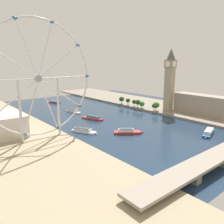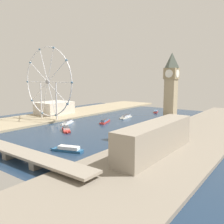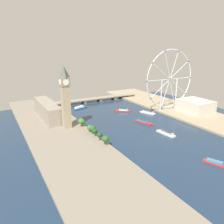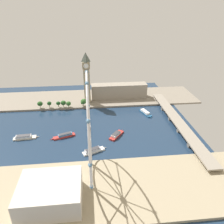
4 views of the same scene
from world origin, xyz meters
name	(u,v)px [view 3 (image 3 of 4)]	position (x,y,z in m)	size (l,w,h in m)	color
ground_plane	(141,127)	(0.00, 0.00, 0.00)	(412.08, 412.08, 0.00)	#1E334C
riverbank_left	(66,142)	(-121.04, 0.00, 1.50)	(90.00, 520.00, 3.00)	gray
riverbank_right	(195,115)	(121.04, 0.00, 1.50)	(90.00, 520.00, 3.00)	tan
clock_tower	(65,97)	(-103.22, 46.66, 50.79)	(14.05, 14.05, 91.79)	tan
parliament_block	(47,110)	(-117.08, 108.23, 16.61)	(22.00, 107.14, 27.22)	gray
tree_row_embankment	(91,128)	(-81.56, 5.38, 10.93)	(12.19, 86.44, 13.20)	#513823
ferris_wheel	(170,80)	(101.17, 49.26, 60.56)	(113.07, 3.20, 113.42)	silver
riverside_hall	(195,106)	(133.48, 11.26, 13.89)	(47.42, 56.83, 21.78)	beige
river_bridge	(92,99)	(0.00, 184.43, 6.19)	(224.08, 17.53, 8.11)	gray
tour_boat_0	(148,112)	(55.14, 52.42, 2.24)	(18.09, 32.79, 5.26)	white
tour_boat_1	(166,133)	(13.66, -42.61, 2.27)	(10.75, 36.10, 5.37)	beige
tour_boat_2	(123,110)	(20.79, 86.27, 2.26)	(30.06, 24.68, 5.69)	#B22D28
tour_boat_3	(216,163)	(1.74, -132.81, 1.74)	(15.85, 30.03, 4.19)	#B22D28
tour_boat_4	(80,108)	(-44.57, 144.35, 2.22)	(34.58, 16.96, 5.24)	#235684
tour_boat_5	(144,122)	(15.47, 12.31, 2.22)	(16.39, 35.35, 5.41)	#B22D28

